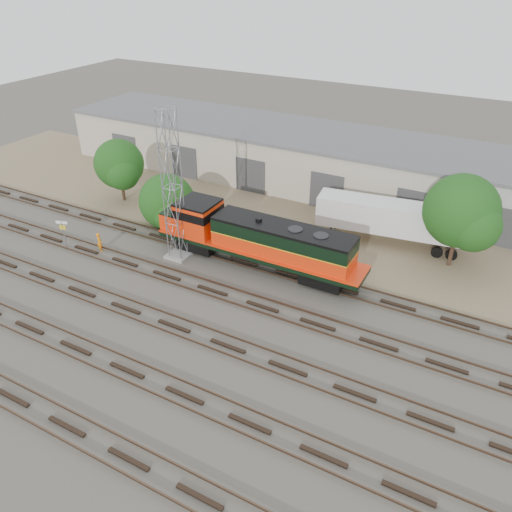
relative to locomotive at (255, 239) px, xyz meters
The scene contains 12 objects.
ground 6.50m from the locomotive, 99.65° to the right, with size 140.00×140.00×0.00m, color #47423A.
dirt_strip 9.34m from the locomotive, 96.47° to the left, with size 80.00×16.00×0.02m, color #726047.
tracks 9.32m from the locomotive, 96.47° to the right, with size 80.00×20.40×0.28m.
warehouse 17.01m from the locomotive, 93.29° to the left, with size 58.40×10.40×5.30m.
locomotive is the anchor object (origin of this frame).
signal_tower 7.05m from the locomotive, 164.03° to the right, with size 1.71×1.71×11.61m.
sign_post 15.62m from the locomotive, 161.93° to the right, with size 0.94×0.35×2.39m.
worker 12.69m from the locomotive, 161.61° to the right, with size 0.58×0.38×1.59m, color orange.
semi_trailer 11.57m from the locomotive, 45.53° to the left, with size 11.84×3.86×3.58m.
tree_west 17.16m from the locomotive, 165.78° to the left, with size 4.83×4.60×6.02m.
tree_mid 10.05m from the locomotive, 166.78° to the left, with size 5.07×4.83×4.83m.
tree_east 15.13m from the locomotive, 27.25° to the left, with size 5.67×5.40×7.29m.
Camera 1 is at (16.44, -22.45, 20.32)m, focal length 35.00 mm.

